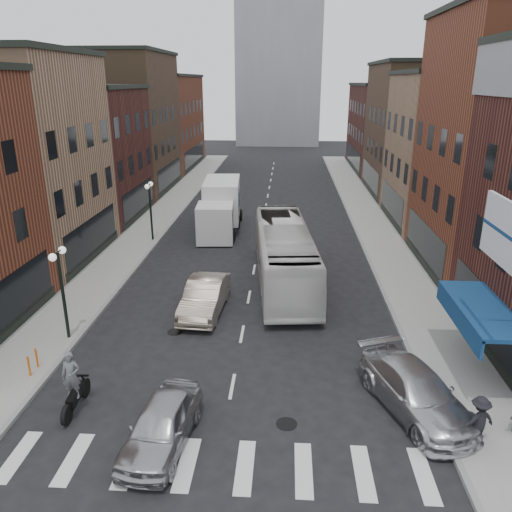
{
  "coord_description": "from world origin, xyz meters",
  "views": [
    {
      "loc": [
        1.85,
        -14.55,
        10.59
      ],
      "look_at": [
        0.47,
        7.32,
        2.85
      ],
      "focal_mm": 35.0,
      "sensor_mm": 36.0,
      "label": 1
    }
  ],
  "objects_px": {
    "curb_car": "(416,391)",
    "streetlamp_near": "(61,277)",
    "motorcycle_rider": "(73,384)",
    "streetlamp_far": "(150,200)",
    "ped_right_a": "(479,420)",
    "box_truck": "(220,207)",
    "sedan_left_near": "(161,425)",
    "transit_bus": "(284,254)",
    "sedan_left_far": "(205,297)",
    "bike_rack": "(33,362)",
    "billboard_sign": "(506,235)"
  },
  "relations": [
    {
      "from": "curb_car",
      "to": "streetlamp_near",
      "type": "bearing_deg",
      "value": 143.36
    },
    {
      "from": "motorcycle_rider",
      "to": "streetlamp_far",
      "type": "bearing_deg",
      "value": 91.91
    },
    {
      "from": "streetlamp_far",
      "to": "ped_right_a",
      "type": "height_order",
      "value": "streetlamp_far"
    },
    {
      "from": "box_truck",
      "to": "ped_right_a",
      "type": "xyz_separation_m",
      "value": [
        10.78,
        -22.55,
        -0.84
      ]
    },
    {
      "from": "sedan_left_near",
      "to": "ped_right_a",
      "type": "height_order",
      "value": "ped_right_a"
    },
    {
      "from": "transit_bus",
      "to": "ped_right_a",
      "type": "distance_m",
      "value": 14.15
    },
    {
      "from": "streetlamp_near",
      "to": "sedan_left_far",
      "type": "distance_m",
      "value": 6.61
    },
    {
      "from": "sedan_left_far",
      "to": "transit_bus",
      "type": "bearing_deg",
      "value": 50.24
    },
    {
      "from": "streetlamp_near",
      "to": "transit_bus",
      "type": "height_order",
      "value": "streetlamp_near"
    },
    {
      "from": "box_truck",
      "to": "ped_right_a",
      "type": "height_order",
      "value": "box_truck"
    },
    {
      "from": "sedan_left_near",
      "to": "streetlamp_near",
      "type": "bearing_deg",
      "value": 138.66
    },
    {
      "from": "streetlamp_near",
      "to": "transit_bus",
      "type": "xyz_separation_m",
      "value": [
        9.19,
        7.15,
        -1.29
      ]
    },
    {
      "from": "box_truck",
      "to": "curb_car",
      "type": "bearing_deg",
      "value": -69.95
    },
    {
      "from": "bike_rack",
      "to": "box_truck",
      "type": "xyz_separation_m",
      "value": [
        4.59,
        19.59,
        1.23
      ]
    },
    {
      "from": "streetlamp_near",
      "to": "transit_bus",
      "type": "relative_size",
      "value": 0.35
    },
    {
      "from": "motorcycle_rider",
      "to": "ped_right_a",
      "type": "bearing_deg",
      "value": -9.08
    },
    {
      "from": "streetlamp_near",
      "to": "sedan_left_near",
      "type": "bearing_deg",
      "value": -47.91
    },
    {
      "from": "sedan_left_near",
      "to": "motorcycle_rider",
      "type": "bearing_deg",
      "value": 162.88
    },
    {
      "from": "motorcycle_rider",
      "to": "bike_rack",
      "type": "bearing_deg",
      "value": 135.53
    },
    {
      "from": "transit_bus",
      "to": "ped_right_a",
      "type": "relative_size",
      "value": 7.4
    },
    {
      "from": "transit_bus",
      "to": "streetlamp_near",
      "type": "bearing_deg",
      "value": -147.43
    },
    {
      "from": "bike_rack",
      "to": "ped_right_a",
      "type": "height_order",
      "value": "ped_right_a"
    },
    {
      "from": "box_truck",
      "to": "ped_right_a",
      "type": "distance_m",
      "value": 25.01
    },
    {
      "from": "billboard_sign",
      "to": "box_truck",
      "type": "xyz_separation_m",
      "value": [
        -11.59,
        20.39,
        -4.35
      ]
    },
    {
      "from": "streetlamp_near",
      "to": "box_truck",
      "type": "distance_m",
      "value": 17.49
    },
    {
      "from": "streetlamp_near",
      "to": "box_truck",
      "type": "xyz_separation_m",
      "value": [
        4.39,
        16.89,
        -1.13
      ]
    },
    {
      "from": "bike_rack",
      "to": "ped_right_a",
      "type": "xyz_separation_m",
      "value": [
        15.37,
        -2.95,
        0.39
      ]
    },
    {
      "from": "transit_bus",
      "to": "streetlamp_far",
      "type": "bearing_deg",
      "value": 137.97
    },
    {
      "from": "box_truck",
      "to": "motorcycle_rider",
      "type": "xyz_separation_m",
      "value": [
        -2.13,
        -21.62,
        -0.73
      ]
    },
    {
      "from": "box_truck",
      "to": "sedan_left_far",
      "type": "height_order",
      "value": "box_truck"
    },
    {
      "from": "sedan_left_near",
      "to": "ped_right_a",
      "type": "relative_size",
      "value": 2.65
    },
    {
      "from": "motorcycle_rider",
      "to": "transit_bus",
      "type": "bearing_deg",
      "value": 54.78
    },
    {
      "from": "box_truck",
      "to": "transit_bus",
      "type": "xyz_separation_m",
      "value": [
        4.79,
        -9.74,
        -0.15
      ]
    },
    {
      "from": "billboard_sign",
      "to": "curb_car",
      "type": "distance_m",
      "value": 5.87
    },
    {
      "from": "streetlamp_near",
      "to": "bike_rack",
      "type": "distance_m",
      "value": 3.59
    },
    {
      "from": "sedan_left_near",
      "to": "curb_car",
      "type": "height_order",
      "value": "curb_car"
    },
    {
      "from": "box_truck",
      "to": "sedan_left_far",
      "type": "bearing_deg",
      "value": -89.71
    },
    {
      "from": "billboard_sign",
      "to": "transit_bus",
      "type": "distance_m",
      "value": 13.42
    },
    {
      "from": "sedan_left_near",
      "to": "sedan_left_far",
      "type": "relative_size",
      "value": 0.86
    },
    {
      "from": "box_truck",
      "to": "sedan_left_far",
      "type": "xyz_separation_m",
      "value": [
        1.03,
        -13.77,
        -0.98
      ]
    },
    {
      "from": "bike_rack",
      "to": "ped_right_a",
      "type": "relative_size",
      "value": 0.51
    },
    {
      "from": "billboard_sign",
      "to": "sedan_left_near",
      "type": "xyz_separation_m",
      "value": [
        -10.4,
        -2.69,
        -5.42
      ]
    },
    {
      "from": "billboard_sign",
      "to": "streetlamp_near",
      "type": "height_order",
      "value": "billboard_sign"
    },
    {
      "from": "billboard_sign",
      "to": "curb_car",
      "type": "height_order",
      "value": "billboard_sign"
    },
    {
      "from": "streetlamp_far",
      "to": "sedan_left_far",
      "type": "bearing_deg",
      "value": -63.5
    },
    {
      "from": "bike_rack",
      "to": "curb_car",
      "type": "distance_m",
      "value": 13.97
    },
    {
      "from": "streetlamp_near",
      "to": "ped_right_a",
      "type": "distance_m",
      "value": 16.31
    },
    {
      "from": "billboard_sign",
      "to": "transit_bus",
      "type": "xyz_separation_m",
      "value": [
        -6.8,
        10.65,
        -4.51
      ]
    },
    {
      "from": "motorcycle_rider",
      "to": "curb_car",
      "type": "relative_size",
      "value": 0.43
    },
    {
      "from": "motorcycle_rider",
      "to": "sedan_left_far",
      "type": "xyz_separation_m",
      "value": [
        3.16,
        7.86,
        -0.25
      ]
    }
  ]
}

